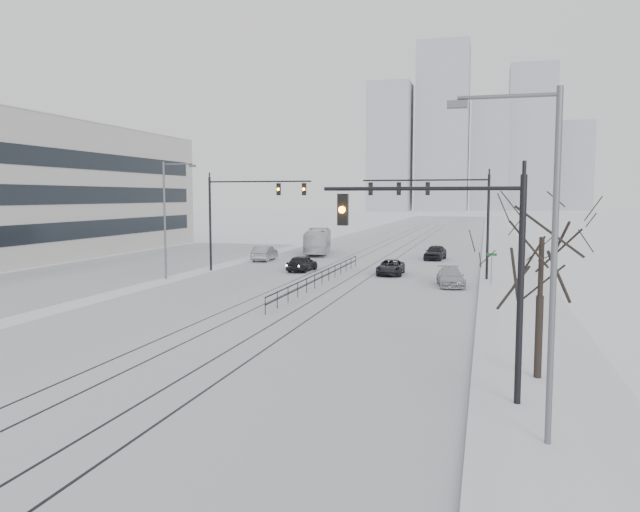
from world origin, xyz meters
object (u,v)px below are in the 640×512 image
Objects in this scene: sedan_sb_outer at (265,253)px; sedan_nb_far at (435,252)px; box_truck at (318,241)px; bare_tree at (542,252)px; sedan_nb_front at (391,268)px; sedan_sb_inner at (302,263)px; traffic_mast_near at (465,256)px; sedan_nb_right at (451,277)px.

sedan_sb_outer is 17.13m from sedan_nb_far.
box_truck reaches higher than sedan_nb_far.
bare_tree is 42.72m from sedan_sb_outer.
sedan_nb_far reaches higher than sedan_nb_front.
bare_tree is 41.84m from sedan_nb_far.
sedan_sb_inner is 0.93× the size of sedan_nb_front.
traffic_mast_near is 1.55× the size of sedan_sb_outer.
sedan_nb_right is 26.76m from box_truck.
sedan_nb_right is 0.44× the size of box_truck.
sedan_sb_outer is at bearing 117.94° from traffic_mast_near.
box_truck is (3.19, 8.45, 0.65)m from sedan_sb_outer.
traffic_mast_near is at bearing 119.78° from sedan_sb_inner.
box_truck is (-13.10, 3.13, 0.65)m from sedan_nb_far.
traffic_mast_near is at bearing 114.15° from sedan_sb_outer.
box_truck is at bearing 120.63° from sedan_nb_front.
sedan_sb_inner is 16.17m from box_truck.
traffic_mast_near reaches higher than sedan_nb_far.
sedan_nb_right is (18.82, -13.25, -0.11)m from sedan_sb_outer.
bare_tree is at bearing 103.17° from box_truck.
box_truck is (-17.40, 47.26, -3.17)m from traffic_mast_near.
box_truck is (-19.81, 44.26, -3.09)m from bare_tree.
bare_tree is at bearing -88.34° from sedan_nb_right.
sedan_sb_inner is at bearing 125.53° from sedan_sb_outer.
traffic_mast_near reaches higher than sedan_sb_outer.
sedan_nb_far is at bearing 88.96° from sedan_nb_right.
bare_tree reaches higher than box_truck.
traffic_mast_near is at bearing 99.27° from box_truck.
sedan_nb_right is at bearing 141.07° from sedan_sb_outer.
sedan_nb_far is (10.19, 12.76, 0.05)m from sedan_sb_inner.
sedan_sb_outer is at bearing 136.04° from sedan_nb_right.
sedan_nb_front is 19.50m from box_truck.
sedan_nb_front is (-6.84, 30.89, -3.95)m from traffic_mast_near.
sedan_nb_far is (-4.30, 44.13, -3.82)m from traffic_mast_near.
box_truck reaches higher than sedan_sb_outer.
traffic_mast_near is at bearing -77.74° from sedan_nb_far.
sedan_sb_outer is at bearing -155.22° from sedan_nb_far.
sedan_sb_outer is (-23.00, 35.81, -3.75)m from bare_tree.
box_truck is at bearing 114.11° from bare_tree.
bare_tree reaches higher than sedan_sb_inner.
sedan_sb_outer is at bearing 122.71° from bare_tree.
bare_tree reaches higher than sedan_nb_front.
sedan_sb_outer and sedan_nb_far have the same top height.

